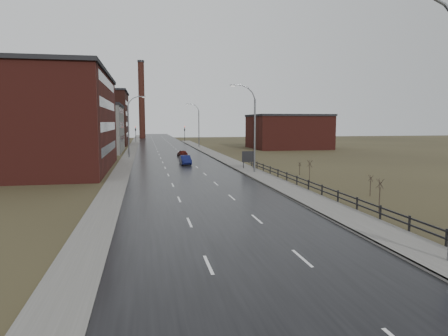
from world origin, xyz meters
name	(u,v)px	position (x,y,z in m)	size (l,w,h in m)	color
ground	(285,299)	(0.00, 0.00, 0.00)	(320.00, 320.00, 0.00)	#2D2819
road	(173,158)	(0.00, 60.00, 0.03)	(14.00, 300.00, 0.06)	black
sidewalk_right	(255,174)	(8.60, 35.00, 0.09)	(3.20, 180.00, 0.18)	#595651
curb_right	(243,174)	(7.08, 35.00, 0.09)	(0.16, 180.00, 0.18)	slate
sidewalk_left	(128,159)	(-8.20, 60.00, 0.06)	(2.40, 260.00, 0.12)	#595651
warehouse_near	(25,121)	(-20.99, 45.00, 6.76)	(22.44, 28.56, 13.50)	#471914
warehouse_mid	(84,128)	(-17.99, 78.00, 5.26)	(16.32, 20.40, 10.50)	slate
warehouse_far	(81,118)	(-22.99, 108.00, 7.76)	(26.52, 24.48, 15.50)	#331611
building_right	(288,131)	(30.30, 82.00, 4.26)	(18.36, 16.32, 8.50)	#471914
smokestack	(142,99)	(-6.00, 150.00, 15.50)	(2.70, 2.70, 30.70)	#331611
streetlight_right_mid	(252,128)	(8.50, 36.00, 5.84)	(3.36, 0.28, 11.35)	slate
streetlight_left	(130,126)	(-7.70, 62.00, 5.84)	(3.36, 0.28, 11.35)	slate
streetlight_right_far	(198,125)	(8.50, 90.00, 5.84)	(3.36, 0.28, 11.35)	slate
guardrail	(325,190)	(10.30, 18.31, 0.71)	(0.10, 53.05, 1.10)	black
shrub_c	(380,194)	(11.89, 12.63, 1.31)	(0.59, 0.62, 2.47)	#382D23
shrub_d	(370,185)	(14.68, 18.44, 1.01)	(0.46, 0.48, 1.90)	#382D23
shrub_e	(310,172)	(12.03, 25.82, 1.40)	(0.62, 0.65, 2.62)	#382D23
shrub_f	(300,168)	(13.96, 33.35, 0.85)	(0.39, 0.41, 1.60)	#382D23
billboard	(248,157)	(9.10, 40.20, 1.72)	(1.88, 0.17, 2.58)	black
traffic_light_left	(136,128)	(-8.00, 120.00, 4.60)	(0.58, 2.73, 5.30)	black
traffic_light_right	(185,128)	(8.00, 120.00, 4.60)	(0.58, 2.73, 5.30)	black
car_near	(185,160)	(1.03, 47.99, 0.71)	(1.50, 4.31, 1.42)	#0C113F
car_far	(182,154)	(1.83, 61.60, 0.66)	(1.57, 3.89, 1.33)	#460F0B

